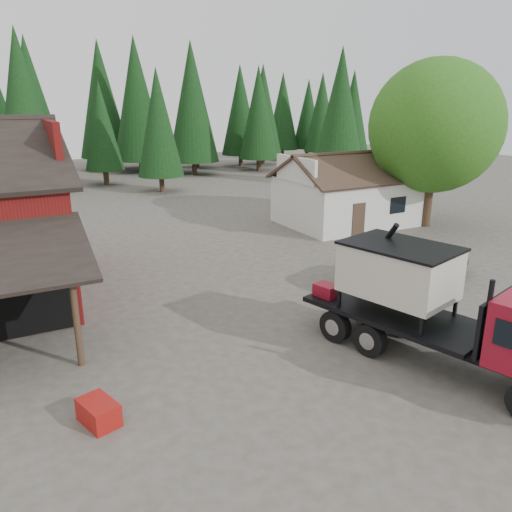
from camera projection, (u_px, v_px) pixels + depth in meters
name	position (u px, v px, depth m)	size (l,w,h in m)	color
ground	(275.00, 352.00, 15.98)	(120.00, 120.00, 0.00)	#4D473C
farmhouse	(347.00, 198.00, 32.27)	(8.60, 6.42, 4.65)	silver
deciduous_tree	(435.00, 131.00, 30.26)	(8.00, 8.00, 10.20)	#382619
conifer_backdrop	(70.00, 179.00, 51.32)	(76.00, 16.00, 16.00)	black
near_pine_b	(158.00, 123.00, 42.17)	(3.96, 3.96, 10.40)	#382619
near_pine_c	(340.00, 110.00, 45.70)	(4.84, 4.84, 12.40)	#382619
near_pine_d	(23.00, 104.00, 40.58)	(5.28, 5.28, 13.40)	#382619
feed_truck	(443.00, 307.00, 14.72)	(4.64, 9.25, 4.04)	black
silver_car	(407.00, 261.00, 22.07)	(3.07, 6.65, 1.85)	#9C9EA3
equip_box	(99.00, 412.00, 12.41)	(0.70, 1.10, 0.60)	maroon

